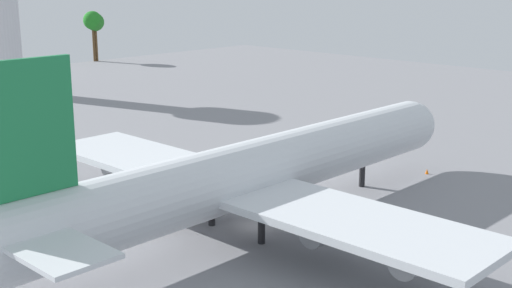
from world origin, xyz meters
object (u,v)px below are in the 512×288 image
at_px(cargo_airplane, 254,172).
at_px(cargo_loader, 16,174).
at_px(safety_cone_nose, 427,171).
at_px(control_tower, 2,4).

distance_m(cargo_airplane, cargo_loader, 32.81).
bearing_deg(safety_cone_nose, cargo_loader, 138.13).
xyz_separation_m(cargo_airplane, cargo_loader, (-9.40, 31.11, -4.54)).
height_order(cargo_loader, control_tower, control_tower).
xyz_separation_m(cargo_loader, control_tower, (30.50, 61.36, 17.37)).
bearing_deg(control_tower, cargo_loader, -116.43).
relative_size(safety_cone_nose, control_tower, 0.02).
xyz_separation_m(cargo_airplane, control_tower, (21.10, 92.47, 12.83)).
xyz_separation_m(cargo_loader, safety_cone_nose, (38.01, -34.07, -0.87)).
height_order(cargo_loader, safety_cone_nose, cargo_loader).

